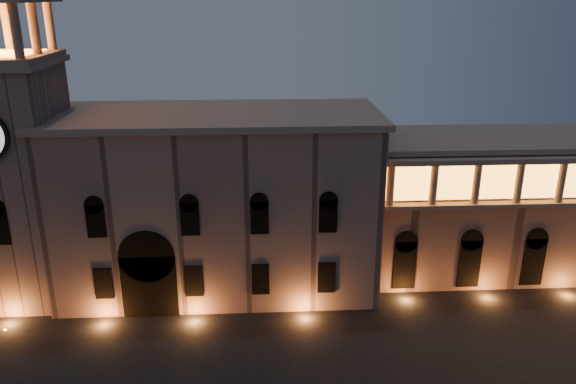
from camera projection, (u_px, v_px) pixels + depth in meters
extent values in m
cube|color=#856557|center=(218.00, 205.00, 54.53)|extent=(30.00, 12.00, 17.00)
cube|color=gray|center=(214.00, 115.00, 51.59)|extent=(30.80, 12.80, 0.60)
cube|color=black|center=(151.00, 284.00, 50.96)|extent=(5.00, 1.40, 6.00)
cylinder|color=black|center=(148.00, 254.00, 49.96)|extent=(5.00, 1.40, 5.00)
cube|color=#FF9A32|center=(150.00, 287.00, 50.84)|extent=(4.20, 0.20, 5.00)
cube|color=#856557|center=(15.00, 187.00, 51.79)|extent=(9.00, 9.00, 22.00)
cylinder|color=gray|center=(16.00, 31.00, 43.71)|extent=(0.76, 0.76, 4.20)
cylinder|color=gray|center=(7.00, 26.00, 50.67)|extent=(0.76, 0.76, 4.20)
cylinder|color=gray|center=(50.00, 26.00, 50.87)|extent=(0.76, 0.76, 4.20)
cylinder|color=gray|center=(34.00, 28.00, 47.29)|extent=(0.76, 0.76, 4.20)
cube|color=#806051|center=(546.00, 205.00, 58.67)|extent=(40.00, 10.00, 14.00)
cube|color=gray|center=(557.00, 138.00, 56.25)|extent=(40.60, 10.60, 0.50)
cylinder|color=gray|center=(391.00, 184.00, 51.06)|extent=(0.70, 0.70, 4.00)
cylinder|color=gray|center=(434.00, 183.00, 51.27)|extent=(0.70, 0.70, 4.00)
cylinder|color=gray|center=(477.00, 183.00, 51.48)|extent=(0.70, 0.70, 4.00)
cylinder|color=gray|center=(519.00, 182.00, 51.68)|extent=(0.70, 0.70, 4.00)
cylinder|color=gray|center=(561.00, 181.00, 51.89)|extent=(0.70, 0.70, 4.00)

